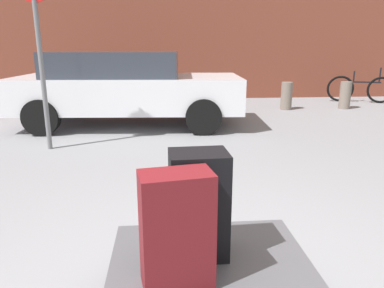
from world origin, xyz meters
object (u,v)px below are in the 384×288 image
luggage_cart (209,266)px  suitcase_maroon_front_right (177,230)px  bollard_kerb_near (286,96)px  suitcase_black_rear_right (199,205)px  bicycle_leaning (360,89)px  bollard_kerb_mid (345,95)px  parked_car (126,87)px  no_parking_sign (39,41)px

luggage_cart → suitcase_maroon_front_right: (-0.20, -0.24, 0.37)m
luggage_cart → bollard_kerb_near: size_ratio=1.69×
suitcase_black_rear_right → bicycle_leaning: size_ratio=0.38×
luggage_cart → bollard_kerb_mid: (4.31, 6.79, 0.07)m
parked_car → no_parking_sign: 2.12m
bollard_kerb_near → no_parking_sign: no_parking_sign is taller
luggage_cart → suitcase_maroon_front_right: size_ratio=1.88×
suitcase_black_rear_right → no_parking_sign: 4.20m
parked_car → bollard_kerb_mid: (5.26, 1.49, -0.42)m
suitcase_black_rear_right → bicycle_leaning: suitcase_black_rear_right is taller
bollard_kerb_mid → suitcase_black_rear_right: bearing=-122.8°
bicycle_leaning → bollard_kerb_near: size_ratio=2.46×
parked_car → suitcase_maroon_front_right: bearing=-82.2°
bollard_kerb_near → parked_car: bearing=-158.4°
bicycle_leaning → no_parking_sign: 8.43m
bicycle_leaning → bollard_kerb_mid: bearing=-133.7°
parked_car → bollard_kerb_mid: 5.49m
luggage_cart → bicycle_leaning: bearing=56.0°
luggage_cart → bollard_kerb_mid: bearing=57.6°
suitcase_black_rear_right → bollard_kerb_near: size_ratio=0.93×
parked_car → bollard_kerb_mid: size_ratio=6.55×
suitcase_maroon_front_right → bollard_kerb_near: 7.65m
bollard_kerb_mid → luggage_cart: bearing=-122.4°
parked_car → bollard_kerb_near: 4.07m
parked_car → bicycle_leaning: 6.70m
suitcase_maroon_front_right → bollard_kerb_mid: size_ratio=0.90×
bollard_kerb_near → luggage_cart: bearing=-112.4°
suitcase_black_rear_right → bollard_kerb_mid: size_ratio=0.93×
parked_car → bollard_kerb_mid: bearing=15.8°
parked_car → no_parking_sign: no_parking_sign is taller
suitcase_black_rear_right → suitcase_maroon_front_right: (-0.14, -0.26, -0.01)m
luggage_cart → bollard_kerb_mid: size_ratio=1.69×
suitcase_maroon_front_right → parked_car: bearing=88.2°
bicycle_leaning → bollard_kerb_mid: bicycle_leaning is taller
parked_car → bicycle_leaning: parked_car is taller
luggage_cart → bollard_kerb_near: (2.80, 6.79, 0.07)m
suitcase_black_rear_right → no_parking_sign: bearing=115.4°
suitcase_black_rear_right → bollard_kerb_near: suitcase_black_rear_right is taller
suitcase_maroon_front_right → bollard_kerb_near: size_ratio=0.90×
bollard_kerb_near → no_parking_sign: bearing=-146.6°
suitcase_black_rear_right → bollard_kerb_mid: 8.06m
luggage_cart → suitcase_maroon_front_right: bearing=-129.3°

